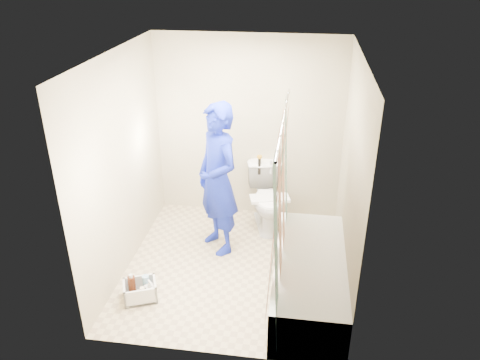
# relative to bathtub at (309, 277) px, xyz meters

# --- Properties ---
(floor) EXTENTS (2.60, 2.60, 0.00)m
(floor) POSITION_rel_bathtub_xyz_m (-0.85, 0.43, -0.27)
(floor) COLOR tan
(floor) RESTS_ON ground
(ceiling) EXTENTS (2.40, 2.60, 0.02)m
(ceiling) POSITION_rel_bathtub_xyz_m (-0.85, 0.43, 2.13)
(ceiling) COLOR white
(ceiling) RESTS_ON wall_back
(wall_back) EXTENTS (2.40, 0.02, 2.40)m
(wall_back) POSITION_rel_bathtub_xyz_m (-0.85, 1.73, 0.93)
(wall_back) COLOR #B0A987
(wall_back) RESTS_ON ground
(wall_front) EXTENTS (2.40, 0.02, 2.40)m
(wall_front) POSITION_rel_bathtub_xyz_m (-0.85, -0.88, 0.93)
(wall_front) COLOR #B0A987
(wall_front) RESTS_ON ground
(wall_left) EXTENTS (0.02, 2.60, 2.40)m
(wall_left) POSITION_rel_bathtub_xyz_m (-2.05, 0.43, 0.93)
(wall_left) COLOR #B0A987
(wall_left) RESTS_ON ground
(wall_right) EXTENTS (0.02, 2.60, 2.40)m
(wall_right) POSITION_rel_bathtub_xyz_m (0.35, 0.43, 0.93)
(wall_right) COLOR #B0A987
(wall_right) RESTS_ON ground
(bathtub) EXTENTS (0.70, 1.75, 0.50)m
(bathtub) POSITION_rel_bathtub_xyz_m (0.00, 0.00, 0.00)
(bathtub) COLOR white
(bathtub) RESTS_ON ground
(curtain_rod) EXTENTS (0.02, 1.90, 0.02)m
(curtain_rod) POSITION_rel_bathtub_xyz_m (-0.33, 0.00, 1.68)
(curtain_rod) COLOR silver
(curtain_rod) RESTS_ON wall_back
(shower_curtain) EXTENTS (0.06, 1.75, 1.80)m
(shower_curtain) POSITION_rel_bathtub_xyz_m (-0.33, 0.00, 0.75)
(shower_curtain) COLOR white
(shower_curtain) RESTS_ON curtain_rod
(toilet) EXTENTS (0.63, 0.87, 0.80)m
(toilet) POSITION_rel_bathtub_xyz_m (-0.55, 1.38, 0.13)
(toilet) COLOR silver
(toilet) RESTS_ON ground
(tank_lid) EXTENTS (0.53, 0.33, 0.04)m
(tank_lid) POSITION_rel_bathtub_xyz_m (-0.52, 1.25, 0.20)
(tank_lid) COLOR white
(tank_lid) RESTS_ON toilet
(tank_internals) EXTENTS (0.19, 0.08, 0.26)m
(tank_internals) POSITION_rel_bathtub_xyz_m (-0.65, 1.57, 0.52)
(tank_internals) COLOR black
(tank_internals) RESTS_ON toilet
(plumber) EXTENTS (0.76, 0.79, 1.82)m
(plumber) POSITION_rel_bathtub_xyz_m (-1.09, 0.80, 0.64)
(plumber) COLOR #101FA4
(plumber) RESTS_ON ground
(cleaning_caddy) EXTENTS (0.41, 0.37, 0.25)m
(cleaning_caddy) POSITION_rel_bathtub_xyz_m (-1.71, -0.25, -0.17)
(cleaning_caddy) COLOR silver
(cleaning_caddy) RESTS_ON ground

